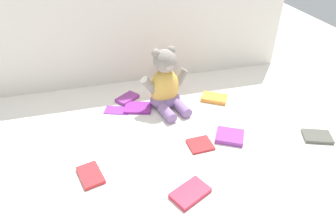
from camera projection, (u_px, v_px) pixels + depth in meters
ground_plane at (159, 119)px, 1.38m from camera, size 3.20×3.20×0.00m
backdrop_drape at (139, 28)px, 1.52m from camera, size 1.58×0.03×0.57m
teddy_bear at (165, 86)px, 1.41m from camera, size 0.24×0.23×0.29m
book_case_0 at (200, 145)px, 1.22m from camera, size 0.10×0.09×0.01m
book_case_1 at (230, 136)px, 1.26m from camera, size 0.14×0.14×0.02m
book_case_2 at (192, 193)px, 1.02m from camera, size 0.15×0.13×0.02m
book_case_3 at (214, 98)px, 1.50m from camera, size 0.15×0.13×0.02m
book_case_4 at (117, 110)px, 1.43m from camera, size 0.13×0.10×0.01m
book_case_5 at (127, 98)px, 1.50m from camera, size 0.13×0.12×0.02m
book_case_6 at (138, 108)px, 1.44m from camera, size 0.14×0.12×0.01m
book_case_7 at (170, 81)px, 1.65m from camera, size 0.13×0.13×0.01m
book_case_8 at (91, 175)px, 1.08m from camera, size 0.10×0.13×0.01m
book_case_9 at (317, 136)px, 1.26m from camera, size 0.13×0.12×0.01m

